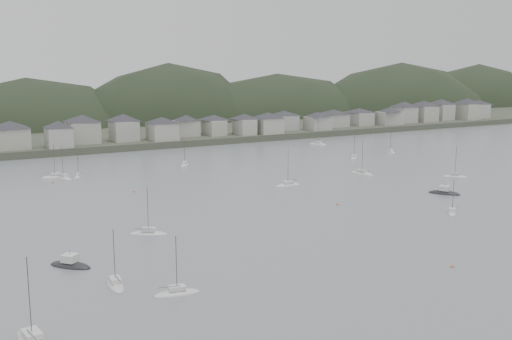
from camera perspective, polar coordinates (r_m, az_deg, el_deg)
ground at (r=119.31m, az=18.30°, el=-8.34°), size 900.00×900.00×0.00m
far_shore_land at (r=381.31m, az=-16.62°, el=4.36°), size 900.00×250.00×3.00m
forested_ridge at (r=359.19m, az=-14.83°, el=2.06°), size 851.55×103.94×102.57m
waterfront_town at (r=293.21m, az=-1.88°, el=4.59°), size 451.48×28.46×12.92m
moored_fleet at (r=165.82m, az=-2.79°, el=-2.65°), size 253.31×177.26×13.51m
motor_launch_near at (r=179.38m, az=17.55°, el=-2.10°), size 7.54×9.23×4.11m
motor_launch_far at (r=115.99m, az=-17.32°, el=-8.67°), size 7.92×8.52×4.04m
mooring_buoys at (r=157.54m, az=7.61°, el=-3.41°), size 151.69×134.74×0.70m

